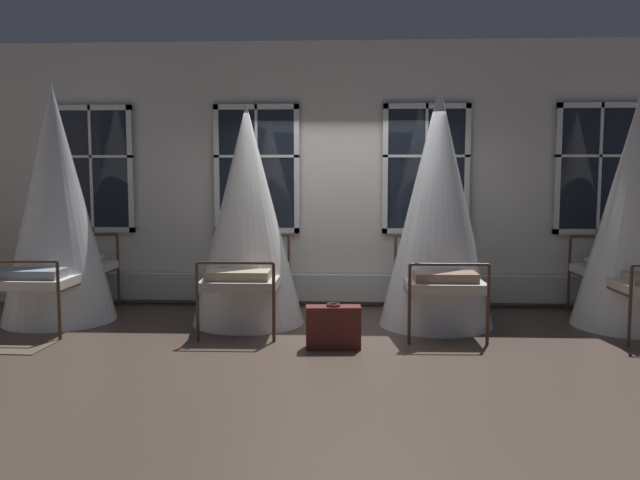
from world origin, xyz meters
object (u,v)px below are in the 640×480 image
(cot_first, at_px, (56,206))
(cot_second, at_px, (248,217))
(suitcase_dark, at_px, (333,327))
(cot_third, at_px, (438,209))
(cot_fourth, at_px, (635,215))

(cot_first, bearing_deg, cot_second, -89.74)
(suitcase_dark, bearing_deg, cot_third, 39.33)
(cot_third, xyz_separation_m, cot_fourth, (2.27, 0.02, -0.06))
(suitcase_dark, bearing_deg, cot_fourth, 14.20)
(cot_second, bearing_deg, cot_first, 89.79)
(cot_fourth, bearing_deg, cot_second, 88.90)
(cot_first, distance_m, cot_fourth, 6.84)
(suitcase_dark, bearing_deg, cot_first, 157.30)
(cot_first, distance_m, cot_third, 4.57)
(cot_third, distance_m, suitcase_dark, 2.00)
(cot_second, height_order, suitcase_dark, cot_second)
(cot_third, relative_size, cot_fourth, 1.04)
(cot_third, bearing_deg, cot_first, 88.96)
(cot_first, distance_m, suitcase_dark, 3.75)
(cot_second, relative_size, cot_third, 0.93)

